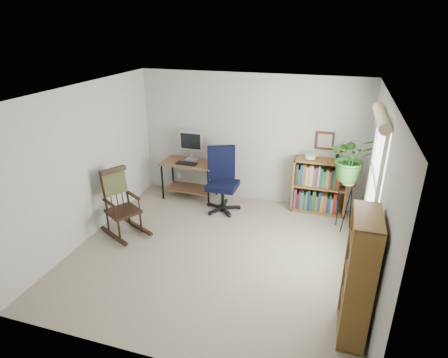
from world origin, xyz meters
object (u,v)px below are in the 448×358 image
(rocking_chair, at_px, (122,203))
(tall_bookshelf, at_px, (358,278))
(office_chair, at_px, (223,181))
(low_bookshelf, at_px, (319,186))
(desk, at_px, (190,180))

(rocking_chair, relative_size, tall_bookshelf, 0.75)
(office_chair, relative_size, tall_bookshelf, 0.80)
(rocking_chair, xyz_separation_m, low_bookshelf, (2.96, 1.71, -0.06))
(tall_bookshelf, bearing_deg, desk, 137.92)
(desk, height_order, rocking_chair, rocking_chair)
(desk, distance_m, office_chair, 0.89)
(office_chair, bearing_deg, tall_bookshelf, -69.95)
(office_chair, distance_m, tall_bookshelf, 3.27)
(office_chair, distance_m, low_bookshelf, 1.74)
(desk, relative_size, tall_bookshelf, 0.69)
(office_chair, distance_m, rocking_chair, 1.79)
(low_bookshelf, xyz_separation_m, tall_bookshelf, (0.57, -2.85, 0.25))
(low_bookshelf, relative_size, tall_bookshelf, 0.67)
(rocking_chair, distance_m, tall_bookshelf, 3.71)
(desk, bearing_deg, office_chair, -24.24)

